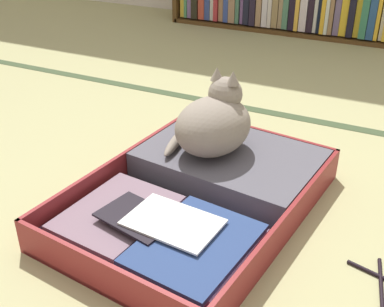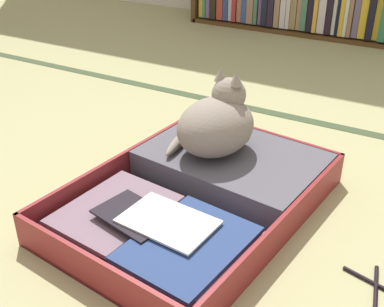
# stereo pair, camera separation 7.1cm
# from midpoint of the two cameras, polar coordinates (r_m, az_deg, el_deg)

# --- Properties ---
(ground_plane) EXTENTS (10.00, 10.00, 0.00)m
(ground_plane) POSITION_cam_midpoint_polar(r_m,az_deg,el_deg) (1.28, 3.70, -12.96)
(ground_plane) COLOR tan
(tatami_border) EXTENTS (4.80, 0.05, 0.00)m
(tatami_border) POSITION_cam_midpoint_polar(r_m,az_deg,el_deg) (2.04, 15.47, 3.40)
(tatami_border) COLOR #3C4D30
(tatami_border) RESTS_ON ground_plane
(open_suitcase) EXTENTS (0.66, 0.87, 0.10)m
(open_suitcase) POSITION_cam_midpoint_polar(r_m,az_deg,el_deg) (1.47, 3.00, -4.39)
(open_suitcase) COLOR maroon
(open_suitcase) RESTS_ON ground_plane
(black_cat) EXTENTS (0.28, 0.31, 0.26)m
(black_cat) POSITION_cam_midpoint_polar(r_m,az_deg,el_deg) (1.52, 4.36, 3.42)
(black_cat) COLOR gray
(black_cat) RESTS_ON open_suitcase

